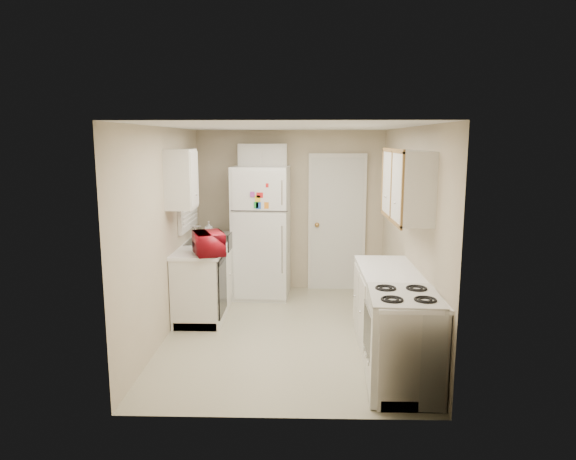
{
  "coord_description": "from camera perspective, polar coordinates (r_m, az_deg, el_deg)",
  "views": [
    {
      "loc": [
        0.17,
        -5.78,
        2.25
      ],
      "look_at": [
        0.0,
        0.5,
        1.15
      ],
      "focal_mm": 32.0,
      "sensor_mm": 36.0,
      "label": 1
    }
  ],
  "objects": [
    {
      "name": "interior_door",
      "position": [
        7.76,
        5.45,
        0.77
      ],
      "size": [
        0.86,
        0.06,
        2.08
      ],
      "primitive_type": "cube",
      "color": "silver",
      "rests_on": "floor"
    },
    {
      "name": "microwave",
      "position": [
        6.21,
        -8.76,
        -1.33
      ],
      "size": [
        0.55,
        0.43,
        0.32
      ],
      "primitive_type": "imported",
      "rotation": [
        0.0,
        0.0,
        1.94
      ],
      "color": "#9F0D1A",
      "rests_on": "left_counter"
    },
    {
      "name": "ceiling",
      "position": [
        5.78,
        -0.14,
        11.41
      ],
      "size": [
        3.8,
        3.8,
        0.0
      ],
      "primitive_type": "plane",
      "color": "white",
      "rests_on": "floor"
    },
    {
      "name": "wall_right",
      "position": [
        6.0,
        13.35,
        -0.42
      ],
      "size": [
        3.8,
        3.8,
        0.0
      ],
      "primitive_type": "plane",
      "color": "#C1B396",
      "rests_on": "floor"
    },
    {
      "name": "refrigerator",
      "position": [
        7.42,
        -2.95,
        -0.21
      ],
      "size": [
        0.82,
        0.8,
        1.89
      ],
      "primitive_type": "cube",
      "rotation": [
        0.0,
        0.0,
        -0.06
      ],
      "color": "silver",
      "rests_on": "floor"
    },
    {
      "name": "cabinet_over_fridge",
      "position": [
        7.56,
        -2.81,
        8.03
      ],
      "size": [
        0.7,
        0.3,
        0.4
      ],
      "primitive_type": "cube",
      "color": "silver",
      "rests_on": "wall_back"
    },
    {
      "name": "dishwasher",
      "position": [
        6.41,
        -7.35,
        -6.1
      ],
      "size": [
        0.03,
        0.58,
        0.72
      ],
      "primitive_type": "cube",
      "color": "black",
      "rests_on": "floor"
    },
    {
      "name": "upper_cabinet_right",
      "position": [
        5.41,
        13.11,
        4.89
      ],
      "size": [
        0.3,
        1.2,
        0.7
      ],
      "primitive_type": "cube",
      "color": "silver",
      "rests_on": "wall_right"
    },
    {
      "name": "window_blinds",
      "position": [
        7.03,
        -11.06,
        4.44
      ],
      "size": [
        0.1,
        0.98,
        1.08
      ],
      "primitive_type": "cube",
      "color": "silver",
      "rests_on": "wall_left"
    },
    {
      "name": "wall_left",
      "position": [
        6.08,
        -13.43,
        -0.29
      ],
      "size": [
        3.8,
        3.8,
        0.0
      ],
      "primitive_type": "plane",
      "color": "#C1B396",
      "rests_on": "floor"
    },
    {
      "name": "right_counter",
      "position": [
        5.38,
        11.59,
        -9.84
      ],
      "size": [
        0.6,
        2.0,
        0.9
      ],
      "primitive_type": "cube",
      "color": "silver",
      "rests_on": "floor"
    },
    {
      "name": "upper_cabinet_left",
      "position": [
        6.18,
        -11.79,
        5.55
      ],
      "size": [
        0.3,
        0.45,
        0.7
      ],
      "primitive_type": "cube",
      "color": "silver",
      "rests_on": "wall_left"
    },
    {
      "name": "left_counter",
      "position": [
        7.04,
        -8.94,
        -5.02
      ],
      "size": [
        0.6,
        1.8,
        0.9
      ],
      "primitive_type": "cube",
      "color": "silver",
      "rests_on": "floor"
    },
    {
      "name": "soap_bottle",
      "position": [
        7.37,
        -8.79,
        0.06
      ],
      "size": [
        0.1,
        0.1,
        0.22
      ],
      "primitive_type": "imported",
      "rotation": [
        0.0,
        0.0,
        0.06
      ],
      "color": "white",
      "rests_on": "left_counter"
    },
    {
      "name": "wall_back",
      "position": [
        7.75,
        0.28,
        2.15
      ],
      "size": [
        2.8,
        2.8,
        0.0
      ],
      "primitive_type": "plane",
      "color": "#C1B396",
      "rests_on": "floor"
    },
    {
      "name": "sink",
      "position": [
        7.09,
        -8.81,
        -1.5
      ],
      "size": [
        0.54,
        0.74,
        0.16
      ],
      "primitive_type": "cube",
      "color": "gray",
      "rests_on": "left_counter"
    },
    {
      "name": "wall_front",
      "position": [
        4.02,
        -0.92,
        -5.22
      ],
      "size": [
        2.8,
        2.8,
        0.0
      ],
      "primitive_type": "plane",
      "color": "#C1B396",
      "rests_on": "floor"
    },
    {
      "name": "floor",
      "position": [
        6.21,
        -0.13,
        -11.33
      ],
      "size": [
        3.8,
        3.8,
        0.0
      ],
      "primitive_type": "plane",
      "color": "beige",
      "rests_on": "ground"
    },
    {
      "name": "stove",
      "position": [
        4.81,
        12.63,
        -12.2
      ],
      "size": [
        0.65,
        0.79,
        0.92
      ],
      "primitive_type": "cube",
      "rotation": [
        0.0,
        0.0,
        -0.06
      ],
      "color": "silver",
      "rests_on": "floor"
    }
  ]
}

